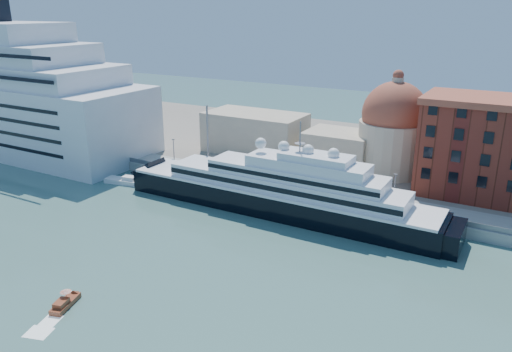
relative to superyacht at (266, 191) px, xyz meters
The scene contains 9 objects.
ground 23.60m from the superyacht, 97.43° to the right, with size 400.00×400.00×0.00m, color #3D6961.
quay 11.82m from the superyacht, 105.24° to the left, with size 180.00×10.00×2.50m, color gray.
land 52.20m from the superyacht, 93.30° to the left, with size 260.00×72.00×2.00m, color slate.
quay_fence 7.27m from the superyacht, 114.75° to the left, with size 180.00×0.10×1.20m, color slate.
superyacht is the anchor object (origin of this frame).
service_barge 41.44m from the superyacht, behind, with size 10.70×5.20×2.31m.
water_taxi 51.40m from the superyacht, 99.40° to the right, with size 3.62×6.23×2.81m.
church 35.49m from the superyacht, 84.42° to the left, with size 66.00×18.00×25.50m.
lamp_posts 19.01m from the superyacht, 149.38° to the left, with size 120.80×2.40×18.00m.
Camera 1 is at (53.81, -71.28, 44.44)m, focal length 35.00 mm.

